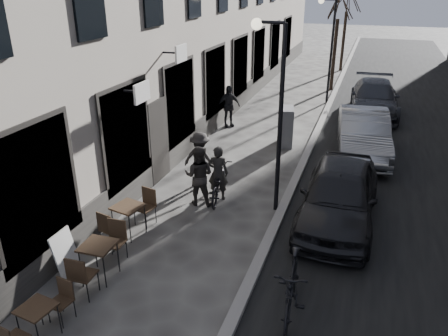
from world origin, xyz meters
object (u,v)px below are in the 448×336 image
Objects in this scene: car_near at (339,195)px; streetlamp_near at (275,99)px; bistro_set_a at (38,319)px; pedestrian_far at (228,106)px; utility_cabinet at (286,127)px; bicycle at (218,183)px; sign_board at (67,259)px; bistro_set_c at (129,217)px; car_mid at (363,134)px; moped at (292,288)px; pedestrian_mid at (200,159)px; car_far at (374,98)px; tree_near at (339,4)px; streetlamp_far at (329,40)px; pedestrian_near at (199,176)px; bistro_set_b at (99,257)px.

streetlamp_near is at bearing 177.08° from car_near.
bistro_set_a is 12.71m from pedestrian_far.
bicycle is at bearing -112.92° from utility_cabinet.
sign_board is 6.79m from car_near.
utility_cabinet is (2.40, 7.65, 0.23)m from bistro_set_c.
bistro_set_a is at bearing -68.09° from sign_board.
streetlamp_near is 3.46× the size of utility_cabinet.
car_mid is 9.16m from moped.
utility_cabinet is at bearing -109.60° from pedestrian_mid.
pedestrian_mid reaches higher than car_far.
car_far is at bearing 81.15° from moped.
bistro_set_a is 0.80× the size of pedestrian_far.
pedestrian_mid is at bearing -99.97° from tree_near.
streetlamp_far is 12.73m from pedestrian_near.
streetlamp_far is 6.75m from pedestrian_far.
car_mid reaches higher than sign_board.
bistro_set_c is 2.39m from pedestrian_near.
bistro_set_c is at bearing -101.80° from streetlamp_far.
tree_near reaches higher than car_near.
streetlamp_far is 2.91× the size of pedestrian_near.
tree_near is at bearing 89.38° from moped.
pedestrian_mid is at bearing -143.25° from car_mid.
utility_cabinet is 5.17m from bicycle.
streetlamp_near is 7.20m from bistro_set_a.
pedestrian_mid is at bearing -124.72° from utility_cabinet.
utility_cabinet is at bearing 97.70° from moped.
car_near is (3.43, -0.23, 0.30)m from bicycle.
pedestrian_mid is at bearing 168.34° from car_near.
bistro_set_a is at bearing 69.63° from bicycle.
car_near is at bearing -96.11° from car_far.
streetlamp_far is at bearing 90.64° from bistro_set_c.
bistro_set_a is 0.30× the size of car_mid.
bistro_set_a is 0.98× the size of utility_cabinet.
bistro_set_a is at bearing -120.08° from car_mid.
moped reaches higher than bistro_set_a.
tree_near is 2.73× the size of moped.
streetlamp_far is 7.27m from utility_cabinet.
pedestrian_near is 3.84m from car_near.
car_mid reaches higher than bicycle.
pedestrian_far reaches higher than bicycle.
sign_board is (-0.66, 1.67, 0.01)m from bistro_set_a.
car_near reaches higher than car_far.
tree_near reaches higher than pedestrian_mid.
sign_board is 4.29m from pedestrian_near.
moped is (-0.87, -9.12, -0.17)m from car_mid.
pedestrian_far is at bearing 158.91° from car_mid.
pedestrian_far reaches higher than moped.
car_far reaches higher than bistro_set_c.
moped reaches higher than bistro_set_c.
streetlamp_far is at bearing 78.35° from bistro_set_b.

